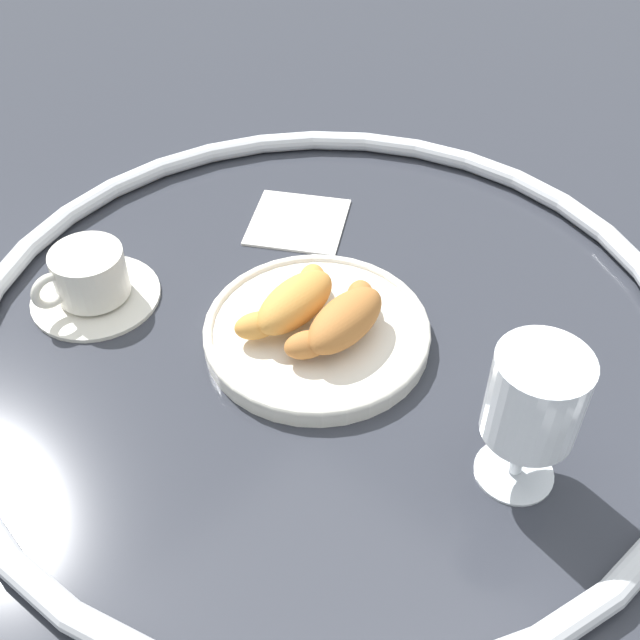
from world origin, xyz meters
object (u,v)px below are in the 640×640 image
croissant_large (343,320)px  juice_glass_left (534,403)px  croissant_small (293,302)px  pastry_plate (320,334)px  folded_napkin (298,221)px  coffee_cup_near (90,280)px

croissant_large → juice_glass_left: juice_glass_left is taller
juice_glass_left → croissant_small: bearing=90.8°
croissant_small → juice_glass_left: size_ratio=0.98×
pastry_plate → folded_napkin: bearing=50.2°
pastry_plate → coffee_cup_near: coffee_cup_near is taller
coffee_cup_near → juice_glass_left: size_ratio=0.97×
croissant_large → croissant_small: bearing=104.7°
folded_napkin → coffee_cup_near: bearing=164.9°
pastry_plate → coffee_cup_near: size_ratio=1.67×
coffee_cup_near → folded_napkin: 0.25m
coffee_cup_near → juice_glass_left: 0.47m
croissant_large → coffee_cup_near: 0.27m
croissant_small → juice_glass_left: (0.00, -0.26, 0.05)m
coffee_cup_near → juice_glass_left: (0.11, -0.45, 0.07)m
juice_glass_left → croissant_large: bearing=87.1°
croissant_small → folded_napkin: size_ratio=1.24×
coffee_cup_near → juice_glass_left: juice_glass_left is taller
croissant_small → folded_napkin: (0.14, 0.12, -0.04)m
pastry_plate → croissant_small: 0.04m
folded_napkin → croissant_large: bearing=-124.4°
croissant_large → coffee_cup_near: size_ratio=1.01×
croissant_large → folded_napkin: 0.22m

